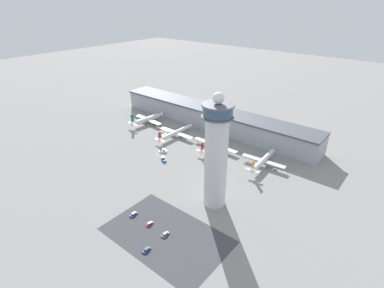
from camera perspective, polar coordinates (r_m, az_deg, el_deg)
The scene contains 15 objects.
ground_plane at distance 234.12m, azimuth -6.36°, elevation -1.99°, with size 1000.00×1000.00×0.00m, color gray.
terminal_building at distance 278.52m, azimuth 3.78°, elevation 5.07°, with size 201.56×25.00×18.56m.
control_tower at distance 164.38m, azimuth 4.62°, elevation -1.85°, with size 17.04×17.04×68.10m.
parking_lot_surface at distance 162.18m, azimuth -4.91°, elevation -16.94°, with size 64.00×40.00×0.01m, color #424247.
airplane_gate_alpha at distance 290.58m, azimuth -8.46°, elevation 4.68°, with size 34.00×37.00×13.96m.
airplane_gate_bravo at distance 260.71m, azimuth -3.12°, elevation 2.17°, with size 35.27×40.97×11.20m.
airplane_gate_charlie at distance 240.09m, azimuth 4.33°, elevation -0.13°, with size 40.71×34.41×11.51m.
airplane_gate_delta at distance 221.16m, azimuth 13.36°, elevation -3.11°, with size 32.96×36.35×12.26m.
service_truck_catering at distance 263.25m, azimuth -5.02°, elevation 1.67°, with size 6.01×7.57×2.50m.
service_truck_fuel at distance 236.59m, azimuth -5.52°, elevation -1.37°, with size 6.27×6.00×2.62m.
service_truck_baggage at distance 224.77m, azimuth -5.44°, elevation -2.94°, with size 6.64×5.16×2.97m.
car_yellow_taxi at distance 168.78m, azimuth -8.06°, elevation -14.82°, with size 1.82×4.33×1.38m.
car_grey_coupe at distance 176.16m, azimuth -11.08°, elevation -13.00°, with size 1.79×4.73×1.53m.
car_navy_sedan at distance 161.97m, azimuth -5.12°, elevation -16.75°, with size 1.98×4.67×1.46m.
car_blue_compact at distance 155.49m, azimuth -8.67°, elevation -19.30°, with size 1.93×4.54×1.47m.
Camera 1 is at (149.09, -141.89, 111.58)m, focal length 28.00 mm.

